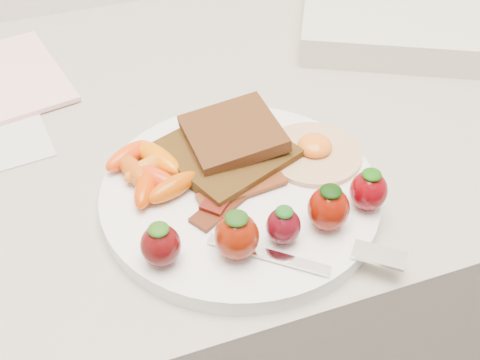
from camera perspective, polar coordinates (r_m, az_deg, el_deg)
name	(u,v)px	position (r m, az deg, el deg)	size (l,w,h in m)	color
counter	(212,330)	(1.04, -2.66, -13.98)	(2.00, 0.60, 0.90)	gray
plate	(240,194)	(0.59, 0.00, -1.36)	(0.27, 0.27, 0.02)	white
toast_lower	(226,153)	(0.61, -1.37, 2.61)	(0.11, 0.11, 0.01)	black
toast_upper	(233,133)	(0.61, -0.70, 4.47)	(0.09, 0.09, 0.01)	black
fried_egg	(314,151)	(0.62, 7.02, 2.71)	(0.11, 0.11, 0.02)	beige
bacon_strips	(234,190)	(0.57, -0.58, -1.00)	(0.10, 0.09, 0.01)	#320904
baby_carrots	(149,171)	(0.59, -8.63, 0.82)	(0.09, 0.10, 0.02)	orange
strawberries	(278,220)	(0.52, 3.61, -3.81)	(0.23, 0.05, 0.05)	#4A0709
fork	(319,255)	(0.52, 7.46, -7.06)	(0.16, 0.09, 0.00)	silver
notepad	(7,77)	(0.81, -21.25, 9.05)	(0.13, 0.18, 0.01)	#FFBCBD
appliance	(415,16)	(0.89, 16.25, 14.74)	(0.30, 0.24, 0.04)	beige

